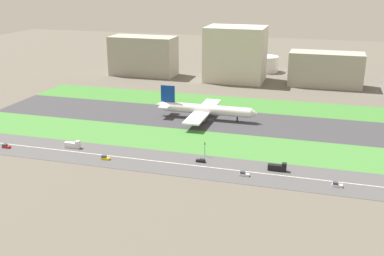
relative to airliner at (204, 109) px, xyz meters
The scene contains 21 objects.
ground_plane 7.52m from the airliner, ahead, with size 800.00×800.00×0.00m, color #5B564C.
runway 7.48m from the airliner, ahead, with size 280.00×46.00×0.10m, color #38383D.
grass_median_north 41.68m from the airliner, 84.14° to the left, with size 280.00×36.00×0.10m, color #3D7A33.
grass_median_south 41.68m from the airliner, 84.14° to the right, with size 280.00×36.00×0.10m, color #427F38.
highway 73.38m from the airliner, 86.70° to the right, with size 280.00×28.00×0.10m, color #4C4C4F.
highway_centerline 73.38m from the airliner, 86.70° to the right, with size 266.00×0.50×0.01m, color silver.
airliner is the anchor object (origin of this frame).
car_4 87.64m from the airliner, 63.09° to the right, with size 4.40×1.80×2.00m.
car_2 70.29m from the airliner, 75.98° to the right, with size 4.40×1.80×2.00m.
truck_1 86.60m from the airliner, 51.84° to the right, with size 8.40×2.50×4.00m.
car_0 83.30m from the airliner, 110.24° to the right, with size 4.40×1.80×2.00m.
car_3 115.77m from the airliner, 137.59° to the right, with size 4.40×1.80×2.00m.
car_1 111.48m from the airliner, 44.46° to the right, with size 4.40×1.80×2.00m.
truck_0 85.77m from the airliner, 127.45° to the right, with size 8.40×2.50×4.00m.
traffic_light 62.31m from the airliner, 74.45° to the right, with size 0.36×0.50×7.20m.
terminal_building 143.08m from the airliner, 126.96° to the left, with size 57.29×25.86×33.97m, color #9E998E.
hangar_building 115.20m from the airliner, 91.61° to the left, with size 48.29×35.68×44.95m, color beige.
office_tower 134.01m from the airliner, 58.43° to the left, with size 57.36×24.12×27.11m, color #9E998E.
fuel_tank_west 159.83m from the airliner, 84.17° to the left, with size 23.24×23.24×14.16m, color silver.
fuel_tank_centre 166.53m from the airliner, 72.72° to the left, with size 24.63×24.63×16.75m, color silver.
fuel_tank_east 179.64m from the airliner, 62.27° to the left, with size 22.55×22.55×14.82m, color silver.
Camera 1 is at (67.09, -268.31, 86.22)m, focal length 43.67 mm.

